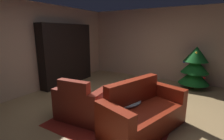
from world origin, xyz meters
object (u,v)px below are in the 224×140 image
object	(u,v)px
book_stack_on_table	(123,96)
coffee_table	(121,101)
bookshelf_unit	(70,54)
armchair_red	(82,104)
bottle_on_table	(114,96)
couch_red	(143,113)
decorated_tree	(195,67)

from	to	relation	value
book_stack_on_table	coffee_table	bearing A→B (deg)	167.51
bookshelf_unit	armchair_red	distance (m)	2.80
bookshelf_unit	coffee_table	distance (m)	3.15
book_stack_on_table	bottle_on_table	xyz separation A→B (m)	(-0.09, -0.20, 0.06)
bottle_on_table	couch_red	bearing A→B (deg)	14.46
bookshelf_unit	book_stack_on_table	world-z (taller)	bookshelf_unit
book_stack_on_table	decorated_tree	distance (m)	3.11
bottle_on_table	decorated_tree	size ratio (longest dim) A/B	0.24
armchair_red	bottle_on_table	world-z (taller)	armchair_red
armchair_red	couch_red	bearing A→B (deg)	13.60
coffee_table	bottle_on_table	xyz separation A→B (m)	(-0.05, -0.21, 0.16)
bottle_on_table	decorated_tree	bearing A→B (deg)	70.87
armchair_red	couch_red	size ratio (longest dim) A/B	0.59
armchair_red	book_stack_on_table	bearing A→B (deg)	24.84
book_stack_on_table	decorated_tree	world-z (taller)	decorated_tree
bottle_on_table	decorated_tree	distance (m)	3.33
coffee_table	book_stack_on_table	bearing A→B (deg)	-12.49
bookshelf_unit	couch_red	size ratio (longest dim) A/B	1.13
armchair_red	bottle_on_table	xyz separation A→B (m)	(0.67, 0.15, 0.27)
couch_red	bottle_on_table	bearing A→B (deg)	-165.54
bookshelf_unit	decorated_tree	size ratio (longest dim) A/B	1.56
book_stack_on_table	bottle_on_table	world-z (taller)	bottle_on_table
book_stack_on_table	decorated_tree	size ratio (longest dim) A/B	0.17
armchair_red	bottle_on_table	distance (m)	0.74
coffee_table	armchair_red	bearing A→B (deg)	-153.20
couch_red	decorated_tree	bearing A→B (deg)	79.46
couch_red	book_stack_on_table	xyz separation A→B (m)	(-0.44, 0.06, 0.21)
bookshelf_unit	bottle_on_table	distance (m)	3.19
book_stack_on_table	decorated_tree	xyz separation A→B (m)	(1.00, 2.95, 0.16)
bottle_on_table	bookshelf_unit	bearing A→B (deg)	148.66
bookshelf_unit	coffee_table	xyz separation A→B (m)	(2.75, -1.43, -0.57)
armchair_red	coffee_table	size ratio (longest dim) A/B	1.36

